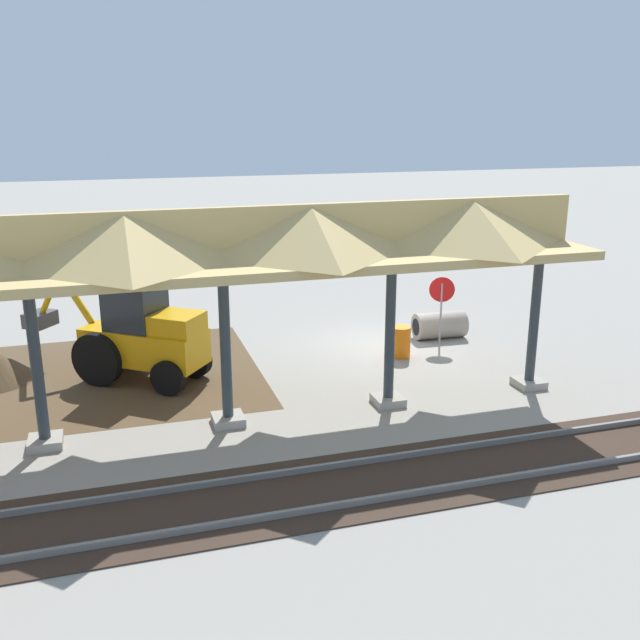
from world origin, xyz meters
TOP-DOWN VIEW (x-y plane):
  - ground_plane at (0.00, 0.00)m, footprint 120.00×120.00m
  - dirt_work_zone at (9.14, 0.33)m, footprint 9.97×7.00m
  - platform_canopy at (5.57, 4.27)m, footprint 16.80×3.20m
  - rail_tracks at (0.00, 7.74)m, footprint 60.00×2.58m
  - stop_sign at (-1.57, 0.44)m, footprint 0.71×0.32m
  - backhoe at (7.27, 0.83)m, footprint 4.83×4.07m
  - concrete_pipe at (-1.87, -0.18)m, footprint 1.63×0.88m
  - traffic_barrel at (0.01, 1.13)m, footprint 0.56×0.56m

SIDE VIEW (x-z plane):
  - ground_plane at x=0.00m, z-range 0.00..0.00m
  - dirt_work_zone at x=9.14m, z-range 0.00..0.01m
  - rail_tracks at x=0.00m, z-range -0.05..0.10m
  - concrete_pipe at x=-1.87m, z-range 0.00..0.82m
  - traffic_barrel at x=0.01m, z-range 0.00..0.90m
  - backhoe at x=7.27m, z-range -0.15..2.67m
  - stop_sign at x=-1.57m, z-range 0.45..2.55m
  - platform_canopy at x=5.57m, z-range 1.72..6.62m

